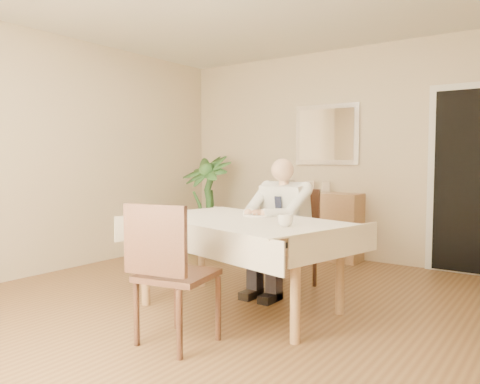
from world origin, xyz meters
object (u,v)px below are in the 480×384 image
Objects in this scene: chair_near at (168,266)px; sideboard at (320,225)px; coffee_mug at (285,220)px; potted_palm at (206,204)px; seated_man at (277,219)px; chair_far at (292,231)px; dining_table at (240,229)px.

sideboard is at bearing 86.06° from chair_near.
potted_palm reaches higher than coffee_mug.
seated_man is at bearing -32.69° from potted_palm.
seated_man is (-0.00, -0.29, 0.15)m from chair_far.
coffee_mug is 2.59m from sideboard.
potted_palm is at bearing 150.22° from chair_far.
chair_near is 0.90m from coffee_mug.
chair_far is 0.74× the size of potted_palm.
dining_table is 2.50m from potted_palm.
dining_table is 1.89× the size of sideboard.
sideboard reaches higher than dining_table.
seated_man reaches higher than chair_far.
chair_far is 1.40m from sideboard.
chair_far is 1.79m from chair_near.
seated_man is 2.13m from potted_palm.
dining_table is 0.59m from seated_man.
coffee_mug is at bearing -39.57° from potted_palm.
dining_table is at bearing -80.88° from sideboard.
chair_far is at bearing 103.70° from dining_table.
chair_far is 0.33m from seated_man.
coffee_mug is at bearing -55.47° from seated_man.
chair_near is at bearing -82.13° from sideboard.
chair_near is at bearing -91.95° from chair_far.
chair_far is 8.27× the size of coffee_mug.
dining_table is 1.52× the size of potted_palm.
chair_near reaches higher than sideboard.
chair_far reaches higher than sideboard.
sideboard is at bearing 102.01° from seated_man.
dining_table is 0.57m from coffee_mug.
chair_far is 0.76× the size of seated_man.
chair_far is at bearing 90.00° from seated_man.
potted_palm is at bearing 149.48° from dining_table.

